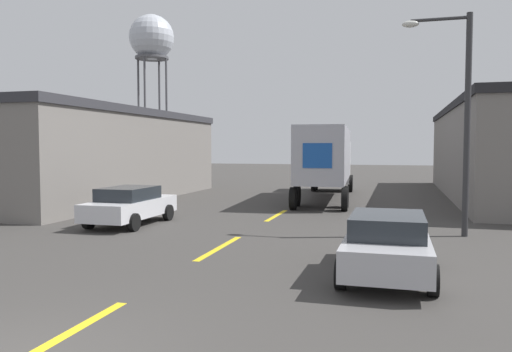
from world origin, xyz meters
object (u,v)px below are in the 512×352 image
parked_car_left_far (130,205)px  water_tower (152,39)px  semi_truck (327,157)px  parked_car_right_near (387,243)px  street_lamp (459,108)px

parked_car_left_far → water_tower: 51.92m
semi_truck → water_tower: water_tower is taller
water_tower → semi_truck: bearing=-49.1°
parked_car_right_near → street_lamp: size_ratio=0.60×
water_tower → street_lamp: (33.67, -43.30, -13.04)m
water_tower → street_lamp: 56.38m
semi_truck → parked_car_left_far: semi_truck is taller
parked_car_left_far → street_lamp: (11.76, 0.77, 3.50)m
semi_truck → parked_car_right_near: bearing=-81.5°
parked_car_left_far → water_tower: (-21.91, 44.07, 16.54)m
semi_truck → water_tower: size_ratio=0.65×
semi_truck → water_tower: (-27.86, 32.21, 14.92)m
semi_truck → parked_car_right_near: 17.57m
parked_car_right_near → street_lamp: bearing=70.5°
street_lamp → semi_truck: bearing=117.6°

